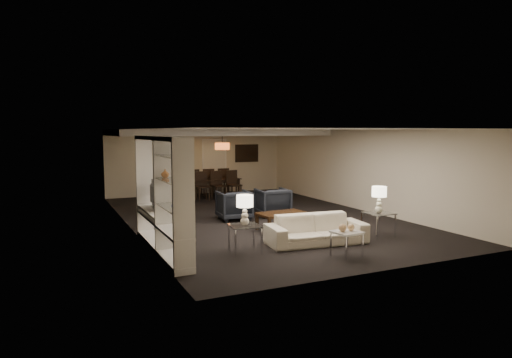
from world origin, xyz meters
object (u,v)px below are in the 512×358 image
object	(u,v)px
side_table_left	(245,239)
vase_blue	(176,205)
chair_nr	(234,184)
chair_fm	(207,182)
table_lamp_left	(245,210)
pendant_light	(222,146)
vase_amber	(165,173)
side_table_right	(378,224)
dining_table	(213,188)
chair_nm	(219,185)
coffee_table	(282,221)
sofa	(316,229)
television	(153,195)
armchair_left	(234,205)
chair_nl	(203,186)
floor_lamp	(163,174)
table_lamp_right	(379,200)
armchair_right	(273,202)
marble_table	(346,244)
chair_fr	(222,181)
floor_speaker	(145,206)
chair_fl	(192,182)

from	to	relation	value
side_table_left	vase_blue	xyz separation A→B (m)	(-1.52, -0.42, 0.87)
chair_nr	chair_fm	bearing A→B (deg)	109.25
table_lamp_left	chair_fm	bearing A→B (deg)	76.41
pendant_light	vase_amber	bearing A→B (deg)	-119.05
side_table_right	dining_table	size ratio (longest dim) A/B	0.31
vase_amber	chair_nm	world-z (taller)	vase_amber
pendant_light	coffee_table	distance (m)	5.53
sofa	television	world-z (taller)	television
armchair_left	vase_blue	world-z (taller)	vase_blue
pendant_light	chair_nm	bearing A→B (deg)	111.25
chair_nl	floor_lamp	world-z (taller)	floor_lamp
table_lamp_right	pendant_light	bearing A→B (deg)	100.83
television	dining_table	size ratio (longest dim) A/B	0.54
sofa	coffee_table	size ratio (longest dim) A/B	1.82
armchair_right	table_lamp_left	xyz separation A→B (m)	(-2.30, -3.30, 0.46)
side_table_right	chair_nr	distance (m)	7.08
chair_nm	marble_table	bearing A→B (deg)	-98.07
chair_nl	chair_fr	xyz separation A→B (m)	(1.20, 1.30, 0.00)
pendant_light	side_table_left	distance (m)	7.34
coffee_table	chair_nl	world-z (taller)	chair_nl
chair_fr	floor_lamp	size ratio (longest dim) A/B	0.56
side_table_left	floor_speaker	size ratio (longest dim) A/B	0.50
marble_table	chair_fm	world-z (taller)	chair_fm
coffee_table	vase_blue	distance (m)	3.92
armchair_left	side_table_right	xyz separation A→B (m)	(2.30, -3.30, -0.13)
sofa	chair_fr	size ratio (longest dim) A/B	2.13
television	pendant_light	bearing A→B (deg)	-34.58
table_lamp_left	pendant_light	bearing A→B (deg)	73.00
chair_fr	armchair_right	bearing A→B (deg)	86.18
coffee_table	chair_fr	bearing A→B (deg)	82.26
table_lamp_left	floor_speaker	bearing A→B (deg)	114.81
pendant_light	television	bearing A→B (deg)	-124.58
table_lamp_right	side_table_left	bearing A→B (deg)	180.00
table_lamp_right	television	distance (m)	5.16
table_lamp_left	chair_fl	size ratio (longest dim) A/B	0.60
armchair_left	chair_nm	size ratio (longest dim) A/B	0.87
side_table_left	marble_table	distance (m)	2.03
armchair_left	chair_nr	world-z (taller)	chair_nr
armchair_left	television	world-z (taller)	television
chair_fm	floor_lamp	distance (m)	1.95
chair_fr	vase_blue	bearing A→B (deg)	64.51
side_table_right	marble_table	xyz separation A→B (m)	(-1.70, -1.10, -0.03)
chair_nm	chair_nr	size ratio (longest dim) A/B	1.00
side_table_left	floor_lamp	size ratio (longest dim) A/B	0.33
side_table_left	floor_lamp	distance (m)	7.80
television	chair_nm	distance (m)	6.45
marble_table	television	distance (m)	4.28
pendant_light	chair_fm	size ratio (longest dim) A/B	0.51
dining_table	floor_lamp	xyz separation A→B (m)	(-1.82, 0.09, 0.57)
floor_lamp	chair_fl	bearing A→B (deg)	24.61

